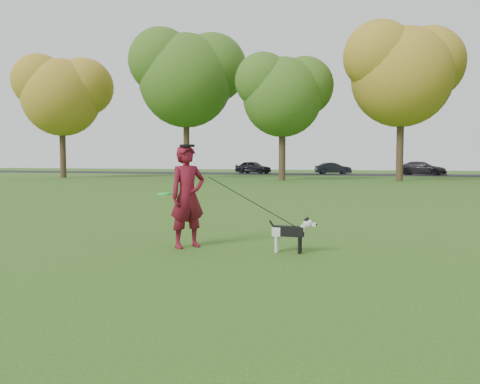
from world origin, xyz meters
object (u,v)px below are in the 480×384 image
(dog, at_px, (292,231))
(car_right, at_px, (422,168))
(man, at_px, (188,197))
(car_left, at_px, (253,167))
(car_mid, at_px, (333,168))

(dog, height_order, car_right, car_right)
(man, distance_m, car_left, 41.21)
(man, distance_m, car_right, 40.73)
(man, relative_size, car_mid, 0.49)
(car_left, bearing_deg, man, -151.86)
(dog, xyz_separation_m, car_mid, (-3.02, 40.08, 0.24))
(dog, height_order, car_mid, car_mid)
(dog, distance_m, car_mid, 40.19)
(dog, height_order, car_left, car_left)
(car_mid, height_order, car_right, car_right)
(car_left, height_order, car_mid, car_left)
(car_left, height_order, car_right, car_left)
(man, xyz_separation_m, car_mid, (-1.23, 40.10, -0.27))
(dog, relative_size, car_right, 0.18)
(man, bearing_deg, dog, -48.96)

